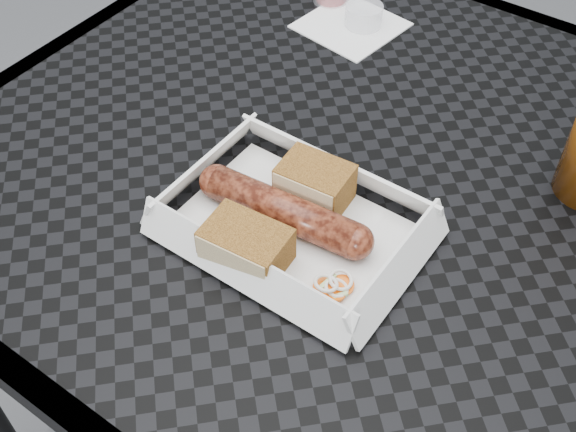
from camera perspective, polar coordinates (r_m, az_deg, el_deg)
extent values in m
cube|color=black|center=(0.82, 2.53, 5.18)|extent=(0.80, 0.80, 0.01)
cube|color=black|center=(0.65, -17.32, -14.65)|extent=(0.80, 0.03, 0.03)
cube|color=black|center=(1.10, 14.18, 15.90)|extent=(0.80, 0.03, 0.03)
cube|color=black|center=(1.03, -16.16, 13.10)|extent=(0.03, 0.80, 0.03)
cylinder|color=black|center=(1.43, -1.91, 7.40)|extent=(0.03, 0.03, 0.73)
cube|color=white|center=(0.72, 0.46, -1.02)|extent=(0.22, 0.15, 0.00)
cylinder|color=brown|center=(0.71, -0.35, 0.44)|extent=(0.16, 0.05, 0.04)
sphere|color=brown|center=(0.69, 5.36, -2.02)|extent=(0.04, 0.04, 0.04)
sphere|color=brown|center=(0.74, -5.65, 2.72)|extent=(0.04, 0.04, 0.04)
cube|color=brown|center=(0.73, 2.13, 2.57)|extent=(0.07, 0.06, 0.04)
cube|color=brown|center=(0.68, -3.32, -2.34)|extent=(0.08, 0.06, 0.04)
cylinder|color=#F05B0A|center=(0.68, 3.32, -5.19)|extent=(0.02, 0.02, 0.00)
torus|color=white|center=(0.67, 3.62, -5.81)|extent=(0.02, 0.02, 0.00)
cube|color=#B2D17F|center=(0.67, 4.20, -5.50)|extent=(0.02, 0.02, 0.00)
cube|color=white|center=(1.00, 4.98, 14.78)|extent=(0.14, 0.14, 0.00)
cylinder|color=silver|center=(1.00, 6.00, 15.45)|extent=(0.05, 0.05, 0.03)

